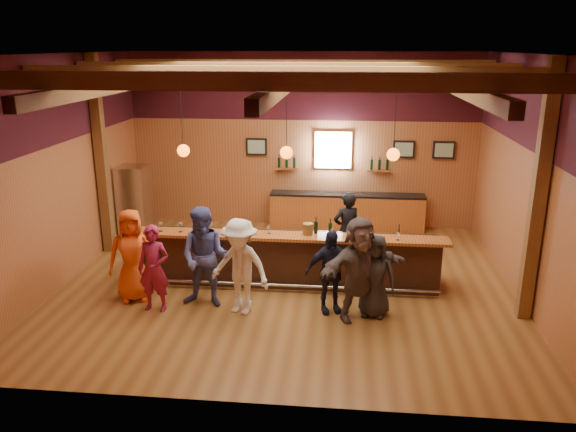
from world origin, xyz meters
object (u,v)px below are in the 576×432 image
Objects in this scene: back_bar_cabinet at (347,211)px; customer_white at (240,267)px; customer_denim at (205,257)px; customer_orange at (132,255)px; customer_navy at (330,272)px; bottle_a at (316,227)px; stainless_fridge at (134,201)px; customer_brown at (359,268)px; customer_redvest at (154,268)px; ice_bucket at (308,229)px; bar_counter at (288,257)px; bartender at (347,230)px; customer_dark at (375,276)px.

customer_white is at bearing -110.52° from back_bar_cabinet.
customer_orange is at bearing -177.53° from customer_denim.
customer_navy is 1.25m from bottle_a.
stainless_fridge reaches higher than customer_navy.
customer_brown is (4.21, -0.32, 0.04)m from customer_orange.
ice_bucket is at bearing 28.99° from customer_redvest.
bartender is (1.17, 0.88, 0.32)m from bar_counter.
customer_navy is 0.56m from customer_brown.
bottle_a is (1.27, 1.31, 0.35)m from customer_white.
bartender is 5.06× the size of bottle_a.
customer_navy is at bearing 26.98° from customer_white.
stainless_fridge is 4.59m from customer_denim.
bar_counter is 4.81m from stainless_fridge.
back_bar_cabinet is 2.12× the size of customer_denim.
stainless_fridge reaches higher than bartender.
customer_redvest is 4.20m from bartender.
ice_bucket is at bearing 96.85° from customer_brown.
customer_denim is at bearing -151.15° from bottle_a.
stainless_fridge is at bearing 112.57° from customer_brown.
bar_counter is 1.50m from bartender.
customer_white is 7.99× the size of ice_bucket.
bottle_a is (-0.32, 1.12, 0.46)m from customer_navy.
customer_redvest is (0.54, -0.39, -0.08)m from customer_orange.
customer_brown is at bearing -37.11° from customer_navy.
customer_white is 1.05× the size of bartender.
customer_white is at bearing -115.51° from bar_counter.
customer_redvest is 7.26× the size of ice_bucket.
bottle_a is (2.84, 1.36, 0.44)m from customer_redvest.
back_bar_cabinet is 2.48× the size of customer_redvest.
bottle_a is at bearing 143.63° from customer_dark.
stainless_fridge is at bearing -168.07° from back_bar_cabinet.
bartender is at bearing 55.91° from ice_bucket.
customer_white is (3.41, -3.93, -0.01)m from stainless_fridge.
customer_white is at bearing 148.50° from customer_brown.
customer_orange is 1.05× the size of bartender.
customer_redvest reaches higher than bottle_a.
bartender is at bearing 46.62° from customer_denim.
bar_counter is 3.74× the size of bartender.
customer_navy is at bearing 129.01° from customer_brown.
bottle_a reaches higher than bar_counter.
ice_bucket is at bearing 67.85° from customer_white.
customer_white is (1.56, 0.05, 0.08)m from customer_redvest.
bartender reaches higher than customer_navy.
ice_bucket is at bearing 31.82° from bartender.
customer_orange is 2.14m from customer_white.
stainless_fridge is 1.12× the size of customer_redvest.
customer_brown is 1.57m from bottle_a.
customer_white is 1.86m from bottle_a.
ice_bucket is at bearing -1.04° from customer_orange.
customer_navy is 0.83× the size of customer_brown.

